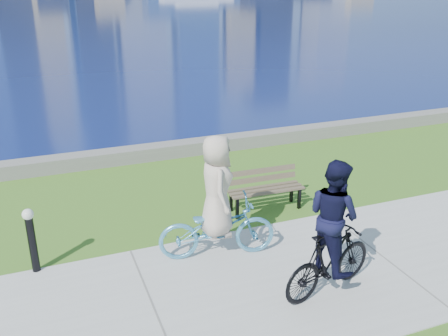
% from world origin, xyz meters
% --- Properties ---
extents(ground, '(320.00, 320.00, 0.00)m').
position_xyz_m(ground, '(0.00, 0.00, 0.00)').
color(ground, '#366119').
rests_on(ground, ground).
extents(concrete_path, '(80.00, 3.50, 0.02)m').
position_xyz_m(concrete_path, '(0.00, 0.00, 0.01)').
color(concrete_path, '#A5A5A0').
rests_on(concrete_path, ground).
extents(seawall, '(90.00, 0.50, 0.35)m').
position_xyz_m(seawall, '(0.00, 6.20, 0.17)').
color(seawall, slate).
rests_on(seawall, ground).
extents(bay_water, '(320.00, 131.00, 0.01)m').
position_xyz_m(bay_water, '(0.00, 72.00, 0.00)').
color(bay_water, '#0C184E').
rests_on(bay_water, ground).
extents(park_bench, '(1.58, 0.59, 0.81)m').
position_xyz_m(park_bench, '(-1.08, 2.48, 0.50)').
color(park_bench, black).
rests_on(park_bench, ground).
extents(bollard_lamp, '(0.18, 0.18, 1.13)m').
position_xyz_m(bollard_lamp, '(-5.55, 1.70, 0.65)').
color(bollard_lamp, black).
rests_on(bollard_lamp, ground).
extents(cyclist_woman, '(1.05, 2.08, 2.16)m').
position_xyz_m(cyclist_woman, '(-2.63, 1.08, 0.82)').
color(cyclist_woman, '#53A2C9').
rests_on(cyclist_woman, ground).
extents(cyclist_man, '(0.91, 1.80, 2.14)m').
position_xyz_m(cyclist_man, '(-1.43, -0.51, 0.92)').
color(cyclist_man, black).
rests_on(cyclist_man, ground).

